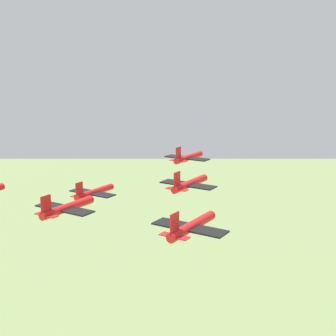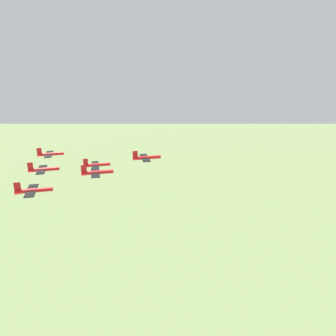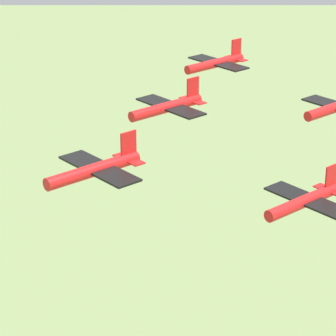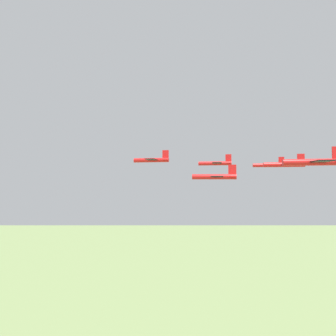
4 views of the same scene
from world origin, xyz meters
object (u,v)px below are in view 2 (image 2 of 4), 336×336
Objects in this scene: jet_2 at (96,172)px; jet_4 at (43,169)px; jet_5 at (32,190)px; jet_1 at (96,165)px; jet_3 at (50,154)px; jet_0 at (146,158)px.

jet_2 is 17.14m from jet_4.
jet_5 reaches higher than jet_4.
jet_3 is at bearing -120.47° from jet_1.
jet_2 reaches higher than jet_3.
jet_3 is (-17.72, -29.27, -2.06)m from jet_0.
jet_4 is at bearing -120.47° from jet_2.
jet_1 is at bearing 59.53° from jet_3.
jet_5 reaches higher than jet_3.
jet_3 is (-26.21, -14.41, -1.67)m from jet_2.
jet_1 is 17.32m from jet_4.
jet_4 is 1.00× the size of jet_5.
jet_2 is 17.11m from jet_5.
jet_5 is at bearing -59.53° from jet_2.
jet_0 is 17.59m from jet_1.
jet_1 is 1.00× the size of jet_4.
jet_5 is (34.70, -0.44, 1.53)m from jet_3.
jet_1 is (-8.86, -14.64, -4.10)m from jet_0.
jet_0 is at bearing 120.47° from jet_2.
jet_3 is (-8.86, -14.64, 2.03)m from jet_1.
jet_2 is at bearing 120.47° from jet_5.
jet_2 is 29.96m from jet_3.
jet_0 reaches higher than jet_2.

